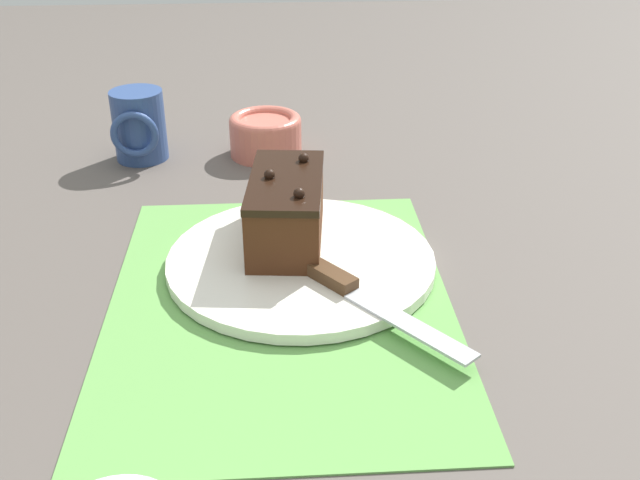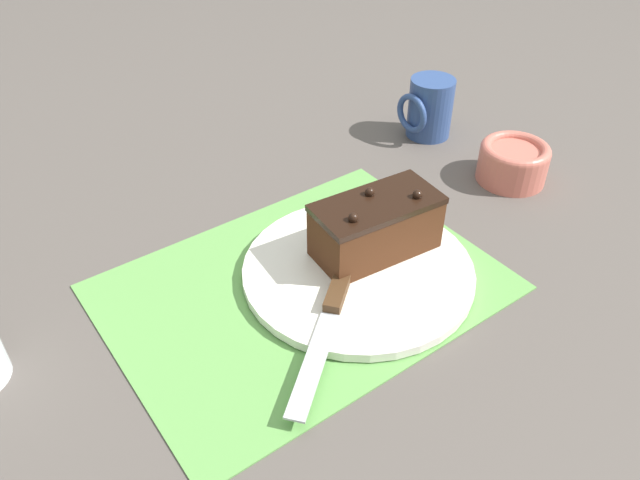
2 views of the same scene
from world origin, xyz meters
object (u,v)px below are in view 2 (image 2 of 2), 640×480
Objects in this scene: chocolate_cake at (376,226)px; serving_knife at (330,313)px; coffee_mug at (429,108)px; small_bowl at (513,161)px; cake_plate at (358,270)px.

serving_knife is (0.12, 0.06, -0.03)m from chocolate_cake.
chocolate_cake reaches higher than coffee_mug.
serving_knife is 0.42m from small_bowl.
serving_knife is 0.48m from coffee_mug.
coffee_mug is (0.01, -0.18, 0.02)m from small_bowl.
small_bowl is at bearing -117.39° from serving_knife.
serving_knife is at bearing 27.92° from chocolate_cake.
chocolate_cake is 1.65× the size of coffee_mug.
cake_plate is 0.06m from chocolate_cake.
small_bowl reaches higher than serving_knife.
serving_knife reaches higher than cake_plate.
chocolate_cake is 0.29m from small_bowl.
chocolate_cake is 0.14m from serving_knife.
chocolate_cake reaches higher than serving_knife.
cake_plate is 0.33m from small_bowl.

